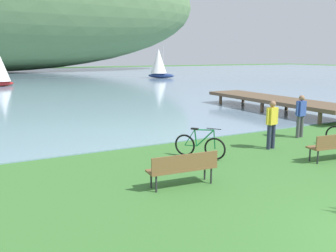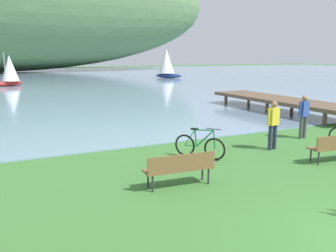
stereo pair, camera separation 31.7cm
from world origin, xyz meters
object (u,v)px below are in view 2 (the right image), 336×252
at_px(park_bench_further_along, 180,167).
at_px(sailboat_mid_bay, 9,70).
at_px(sailboat_nearest_to_shore, 167,63).
at_px(person_at_shoreline, 304,114).
at_px(bicycle_leaning_near_bench, 200,146).
at_px(person_on_the_grass, 273,122).

relative_size(park_bench_further_along, sailboat_mid_bay, 0.52).
bearing_deg(park_bench_further_along, sailboat_nearest_to_shore, 64.16).
relative_size(park_bench_further_along, person_at_shoreline, 1.07).
xyz_separation_m(park_bench_further_along, sailboat_mid_bay, (-1.80, 34.34, 1.17)).
height_order(person_at_shoreline, sailboat_mid_bay, sailboat_mid_bay).
height_order(bicycle_leaning_near_bench, person_at_shoreline, person_at_shoreline).
bearing_deg(bicycle_leaning_near_bench, person_on_the_grass, -4.11).
bearing_deg(person_at_shoreline, sailboat_mid_bay, 105.47).
bearing_deg(sailboat_mid_bay, bicycle_leaning_near_bench, -83.64).
bearing_deg(park_bench_further_along, person_on_the_grass, 21.36).
height_order(bicycle_leaning_near_bench, sailboat_nearest_to_shore, sailboat_nearest_to_shore).
bearing_deg(person_at_shoreline, sailboat_nearest_to_shore, 71.84).
distance_m(bicycle_leaning_near_bench, person_at_shoreline, 5.24).
xyz_separation_m(person_at_shoreline, sailboat_mid_bay, (-8.77, 31.69, 0.71)).
relative_size(sailboat_nearest_to_shore, sailboat_mid_bay, 1.27).
bearing_deg(sailboat_mid_bay, sailboat_nearest_to_shore, 12.91).
bearing_deg(sailboat_mid_bay, person_on_the_grass, -78.77).
distance_m(park_bench_further_along, person_on_the_grass, 5.02).
bearing_deg(sailboat_mid_bay, person_at_shoreline, -74.53).
xyz_separation_m(person_at_shoreline, sailboat_nearest_to_shore, (11.95, 36.44, 1.16)).
bearing_deg(bicycle_leaning_near_bench, person_at_shoreline, 6.83).
bearing_deg(sailboat_nearest_to_shore, bicycle_leaning_near_bench, -114.80).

